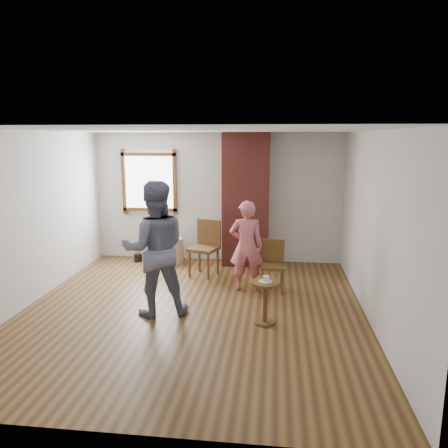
{
  "coord_description": "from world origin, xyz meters",
  "views": [
    {
      "loc": [
        1.17,
        -5.95,
        2.51
      ],
      "look_at": [
        0.37,
        0.8,
        1.15
      ],
      "focal_mm": 35.0,
      "sensor_mm": 36.0,
      "label": 1
    }
  ],
  "objects_px": {
    "dining_chair_right": "(272,262)",
    "side_table": "(265,295)",
    "dining_chair_left": "(206,245)",
    "man": "(155,249)",
    "person_pink": "(246,246)",
    "stoneware_crock": "(174,250)"
  },
  "relations": [
    {
      "from": "dining_chair_right",
      "to": "side_table",
      "type": "relative_size",
      "value": 1.4
    },
    {
      "from": "dining_chair_left",
      "to": "man",
      "type": "distance_m",
      "value": 1.97
    },
    {
      "from": "side_table",
      "to": "person_pink",
      "type": "xyz_separation_m",
      "value": [
        -0.35,
        1.3,
        0.35
      ]
    },
    {
      "from": "person_pink",
      "to": "dining_chair_right",
      "type": "bearing_deg",
      "value": -177.47
    },
    {
      "from": "dining_chair_right",
      "to": "man",
      "type": "bearing_deg",
      "value": -145.83
    },
    {
      "from": "stoneware_crock",
      "to": "person_pink",
      "type": "xyz_separation_m",
      "value": [
        1.56,
        -1.42,
        0.5
      ]
    },
    {
      "from": "stoneware_crock",
      "to": "dining_chair_left",
      "type": "relative_size",
      "value": 0.51
    },
    {
      "from": "stoneware_crock",
      "to": "person_pink",
      "type": "bearing_deg",
      "value": -42.35
    },
    {
      "from": "dining_chair_left",
      "to": "dining_chair_right",
      "type": "relative_size",
      "value": 1.21
    },
    {
      "from": "dining_chair_left",
      "to": "person_pink",
      "type": "xyz_separation_m",
      "value": [
        0.8,
        -0.75,
        0.19
      ]
    },
    {
      "from": "man",
      "to": "side_table",
      "type": "bearing_deg",
      "value": 155.6
    },
    {
      "from": "stoneware_crock",
      "to": "person_pink",
      "type": "relative_size",
      "value": 0.34
    },
    {
      "from": "stoneware_crock",
      "to": "person_pink",
      "type": "height_order",
      "value": "person_pink"
    },
    {
      "from": "dining_chair_right",
      "to": "side_table",
      "type": "bearing_deg",
      "value": -95.4
    },
    {
      "from": "person_pink",
      "to": "stoneware_crock",
      "type": "bearing_deg",
      "value": -48.33
    },
    {
      "from": "side_table",
      "to": "man",
      "type": "xyz_separation_m",
      "value": [
        -1.56,
        0.17,
        0.56
      ]
    },
    {
      "from": "dining_chair_right",
      "to": "side_table",
      "type": "xyz_separation_m",
      "value": [
        -0.08,
        -1.37,
        -0.07
      ]
    },
    {
      "from": "dining_chair_right",
      "to": "person_pink",
      "type": "height_order",
      "value": "person_pink"
    },
    {
      "from": "stoneware_crock",
      "to": "dining_chair_right",
      "type": "relative_size",
      "value": 0.61
    },
    {
      "from": "dining_chair_right",
      "to": "dining_chair_left",
      "type": "bearing_deg",
      "value": 148.86
    },
    {
      "from": "side_table",
      "to": "dining_chair_left",
      "type": "bearing_deg",
      "value": 119.1
    },
    {
      "from": "stoneware_crock",
      "to": "dining_chair_right",
      "type": "distance_m",
      "value": 2.42
    }
  ]
}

